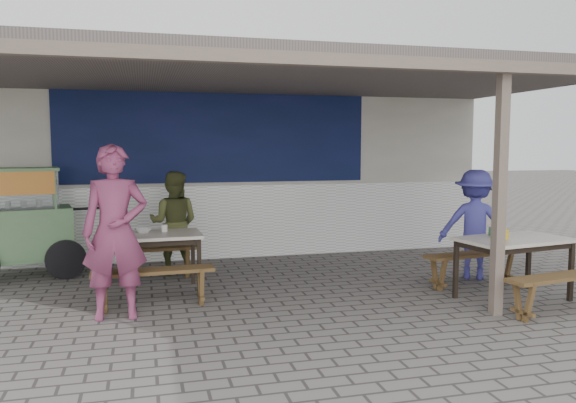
{
  "coord_description": "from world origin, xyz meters",
  "views": [
    {
      "loc": [
        -1.36,
        -6.15,
        1.85
      ],
      "look_at": [
        0.46,
        0.9,
        1.12
      ],
      "focal_mm": 35.0,
      "sensor_mm": 36.0,
      "label": 1
    }
  ],
  "objects_px": {
    "patron_street_side": "(115,232)",
    "tissue_box": "(502,234)",
    "vendor_cart": "(19,219)",
    "patron_right_table": "(475,224)",
    "donation_box": "(497,231)",
    "condiment_bowl": "(143,230)",
    "table_left": "(150,240)",
    "condiment_jar": "(164,228)",
    "patron_wall_side": "(174,223)",
    "bench_left_wall": "(148,256)",
    "bench_left_street": "(154,279)",
    "bench_right_wall": "(473,261)",
    "bench_right_street": "(562,285)",
    "table_right": "(514,244)"
  },
  "relations": [
    {
      "from": "patron_street_side",
      "to": "tissue_box",
      "type": "distance_m",
      "value": 4.42
    },
    {
      "from": "vendor_cart",
      "to": "patron_right_table",
      "type": "bearing_deg",
      "value": -26.42
    },
    {
      "from": "donation_box",
      "to": "condiment_bowl",
      "type": "distance_m",
      "value": 4.4
    },
    {
      "from": "donation_box",
      "to": "table_left",
      "type": "bearing_deg",
      "value": 163.56
    },
    {
      "from": "vendor_cart",
      "to": "condiment_jar",
      "type": "bearing_deg",
      "value": -41.68
    },
    {
      "from": "condiment_jar",
      "to": "condiment_bowl",
      "type": "relative_size",
      "value": 0.42
    },
    {
      "from": "patron_right_table",
      "to": "patron_wall_side",
      "type": "bearing_deg",
      "value": 14.91
    },
    {
      "from": "donation_box",
      "to": "condiment_bowl",
      "type": "bearing_deg",
      "value": 162.06
    },
    {
      "from": "condiment_jar",
      "to": "donation_box",
      "type": "bearing_deg",
      "value": -19.27
    },
    {
      "from": "patron_right_table",
      "to": "tissue_box",
      "type": "relative_size",
      "value": 13.23
    },
    {
      "from": "table_left",
      "to": "bench_left_wall",
      "type": "xyz_separation_m",
      "value": [
        -0.03,
        0.71,
        -0.34
      ]
    },
    {
      "from": "patron_street_side",
      "to": "condiment_bowl",
      "type": "bearing_deg",
      "value": 75.87
    },
    {
      "from": "vendor_cart",
      "to": "condiment_bowl",
      "type": "xyz_separation_m",
      "value": [
        1.67,
        -1.13,
        -0.06
      ]
    },
    {
      "from": "bench_left_street",
      "to": "bench_right_wall",
      "type": "relative_size",
      "value": 0.97
    },
    {
      "from": "bench_left_wall",
      "to": "bench_right_street",
      "type": "distance_m",
      "value": 5.18
    },
    {
      "from": "condiment_jar",
      "to": "condiment_bowl",
      "type": "xyz_separation_m",
      "value": [
        -0.26,
        -0.02,
        -0.02
      ]
    },
    {
      "from": "table_right",
      "to": "patron_street_side",
      "type": "relative_size",
      "value": 0.75
    },
    {
      "from": "table_left",
      "to": "donation_box",
      "type": "relative_size",
      "value": 8.25
    },
    {
      "from": "bench_right_street",
      "to": "table_right",
      "type": "bearing_deg",
      "value": 90.0
    },
    {
      "from": "donation_box",
      "to": "condiment_jar",
      "type": "xyz_separation_m",
      "value": [
        -3.92,
        1.37,
        -0.01
      ]
    },
    {
      "from": "bench_left_street",
      "to": "bench_right_wall",
      "type": "xyz_separation_m",
      "value": [
        4.08,
        -0.02,
        0.0
      ]
    },
    {
      "from": "vendor_cart",
      "to": "bench_right_street",
      "type": "bearing_deg",
      "value": -40.76
    },
    {
      "from": "bench_left_street",
      "to": "bench_right_wall",
      "type": "distance_m",
      "value": 4.08
    },
    {
      "from": "bench_right_street",
      "to": "condiment_bowl",
      "type": "xyz_separation_m",
      "value": [
        -4.4,
        2.24,
        0.44
      ]
    },
    {
      "from": "vendor_cart",
      "to": "condiment_jar",
      "type": "height_order",
      "value": "vendor_cart"
    },
    {
      "from": "bench_left_street",
      "to": "bench_left_wall",
      "type": "distance_m",
      "value": 1.43
    },
    {
      "from": "patron_right_table",
      "to": "condiment_bowl",
      "type": "relative_size",
      "value": 7.32
    },
    {
      "from": "bench_right_wall",
      "to": "tissue_box",
      "type": "height_order",
      "value": "tissue_box"
    },
    {
      "from": "table_right",
      "to": "patron_street_side",
      "type": "distance_m",
      "value": 4.61
    },
    {
      "from": "bench_right_wall",
      "to": "patron_right_table",
      "type": "bearing_deg",
      "value": 46.03
    },
    {
      "from": "table_right",
      "to": "bench_right_wall",
      "type": "xyz_separation_m",
      "value": [
        -0.11,
        0.69,
        -0.34
      ]
    },
    {
      "from": "bench_left_wall",
      "to": "table_right",
      "type": "bearing_deg",
      "value": -28.86
    },
    {
      "from": "bench_left_wall",
      "to": "tissue_box",
      "type": "relative_size",
      "value": 11.99
    },
    {
      "from": "tissue_box",
      "to": "table_right",
      "type": "bearing_deg",
      "value": 4.56
    },
    {
      "from": "table_left",
      "to": "bench_left_street",
      "type": "relative_size",
      "value": 0.94
    },
    {
      "from": "vendor_cart",
      "to": "patron_right_table",
      "type": "relative_size",
      "value": 1.21
    },
    {
      "from": "bench_left_street",
      "to": "condiment_jar",
      "type": "relative_size",
      "value": 15.8
    },
    {
      "from": "condiment_jar",
      "to": "patron_wall_side",
      "type": "bearing_deg",
      "value": 79.14
    },
    {
      "from": "bench_right_wall",
      "to": "patron_street_side",
      "type": "height_order",
      "value": "patron_street_side"
    },
    {
      "from": "table_right",
      "to": "bench_left_wall",
      "type": "bearing_deg",
      "value": 144.4
    },
    {
      "from": "bench_left_street",
      "to": "condiment_jar",
      "type": "height_order",
      "value": "condiment_jar"
    },
    {
      "from": "bench_left_street",
      "to": "bench_left_wall",
      "type": "bearing_deg",
      "value": 90.0
    },
    {
      "from": "vendor_cart",
      "to": "patron_street_side",
      "type": "relative_size",
      "value": 0.98
    },
    {
      "from": "table_left",
      "to": "patron_street_side",
      "type": "height_order",
      "value": "patron_street_side"
    },
    {
      "from": "patron_street_side",
      "to": "patron_wall_side",
      "type": "distance_m",
      "value": 2.11
    },
    {
      "from": "patron_right_table",
      "to": "condiment_bowl",
      "type": "height_order",
      "value": "patron_right_table"
    },
    {
      "from": "bench_right_street",
      "to": "condiment_bowl",
      "type": "relative_size",
      "value": 6.87
    },
    {
      "from": "table_right",
      "to": "patron_wall_side",
      "type": "relative_size",
      "value": 0.94
    },
    {
      "from": "bench_left_wall",
      "to": "patron_street_side",
      "type": "xyz_separation_m",
      "value": [
        -0.33,
        -1.68,
        0.6
      ]
    },
    {
      "from": "bench_left_wall",
      "to": "patron_street_side",
      "type": "height_order",
      "value": "patron_street_side"
    }
  ]
}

